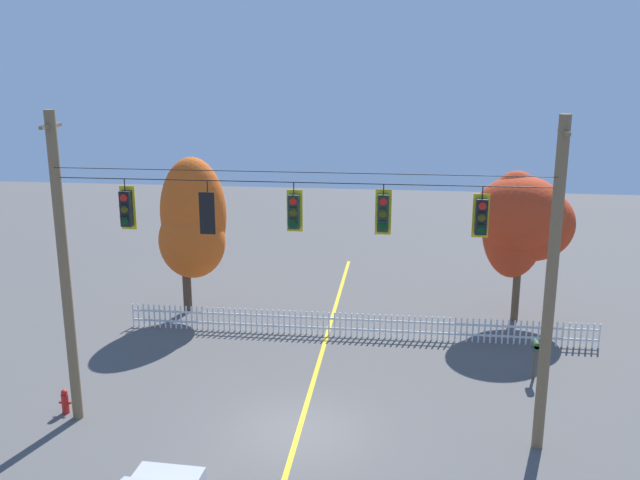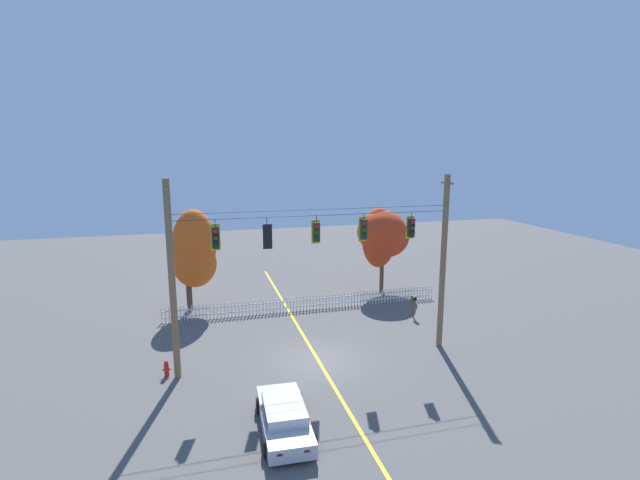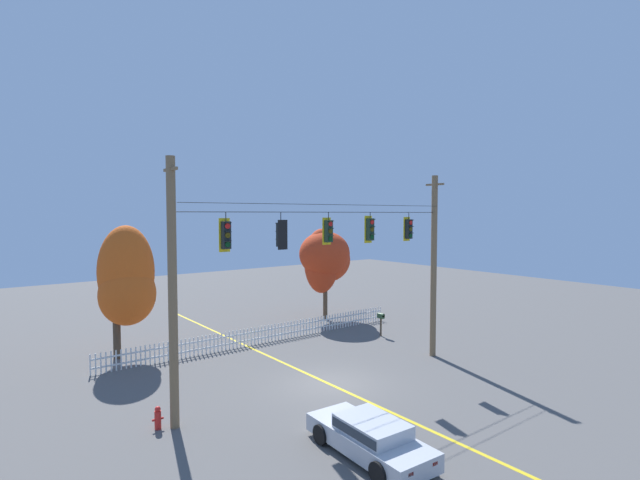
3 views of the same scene
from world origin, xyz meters
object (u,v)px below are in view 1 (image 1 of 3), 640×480
Objects in this scene: traffic_signal_eastbound_side at (126,208)px; traffic_signal_northbound_primary at (383,213)px; autumn_maple_mid at (522,220)px; traffic_signal_westbound_side at (208,212)px; traffic_signal_northbound_secondary at (481,217)px; roadside_mailbox at (536,348)px; fire_hydrant at (65,401)px; autumn_maple_near_fence at (193,225)px; traffic_signal_southbound_primary at (294,211)px.

traffic_signal_eastbound_side is 7.13m from traffic_signal_northbound_primary.
traffic_signal_westbound_side is at bearing -134.71° from autumn_maple_mid.
traffic_signal_westbound_side and traffic_signal_northbound_secondary have the same top height.
roadside_mailbox is (-0.23, -5.78, -3.13)m from autumn_maple_mid.
traffic_signal_northbound_primary and traffic_signal_northbound_secondary have the same top height.
autumn_maple_mid is 18.43m from fire_hydrant.
traffic_signal_eastbound_side reaches higher than roadside_mailbox.
autumn_maple_mid reaches higher than fire_hydrant.
autumn_maple_mid is (13.50, 1.08, 0.34)m from autumn_maple_near_fence.
traffic_signal_northbound_primary reaches higher than autumn_maple_mid.
traffic_signal_westbound_side and traffic_signal_northbound_primary have the same top height.
traffic_signal_westbound_side is 1.06× the size of traffic_signal_southbound_primary.
fire_hydrant is 15.36m from roadside_mailbox.
traffic_signal_westbound_side is 7.82m from fire_hydrant.
traffic_signal_northbound_primary is at bearing 179.99° from traffic_signal_northbound_secondary.
traffic_signal_eastbound_side is at bearing -4.85° from fire_hydrant.
autumn_maple_near_fence is (-3.37, 9.15, -2.60)m from traffic_signal_westbound_side.
roadside_mailbox reaches higher than fire_hydrant.
autumn_maple_near_fence is 1.07× the size of autumn_maple_mid.
traffic_signal_northbound_primary is (4.78, 0.02, 0.11)m from traffic_signal_westbound_side.
traffic_signal_northbound_primary is at bearing -48.26° from autumn_maple_near_fence.
traffic_signal_eastbound_side and traffic_signal_northbound_primary have the same top height.
traffic_signal_northbound_secondary is at bearing 0.15° from traffic_signal_westbound_side.
traffic_signal_westbound_side is (2.35, -0.02, -0.04)m from traffic_signal_eastbound_side.
traffic_signal_eastbound_side reaches higher than autumn_maple_mid.
traffic_signal_eastbound_side is at bearing 179.53° from traffic_signal_westbound_side.
traffic_signal_eastbound_side and traffic_signal_southbound_primary have the same top height.
traffic_signal_southbound_primary and traffic_signal_northbound_secondary have the same top height.
traffic_signal_northbound_secondary is (7.34, 0.02, 0.07)m from traffic_signal_westbound_side.
traffic_signal_westbound_side is 1.05× the size of traffic_signal_northbound_secondary.
autumn_maple_near_fence is 13.55m from autumn_maple_mid.
fire_hydrant is at bearing 178.31° from traffic_signal_southbound_primary.
traffic_signal_eastbound_side reaches higher than autumn_maple_near_fence.
traffic_signal_northbound_primary is at bearing 0.02° from traffic_signal_southbound_primary.
traffic_signal_northbound_secondary is 14.33m from autumn_maple_near_fence.
traffic_signal_southbound_primary is at bearing -180.00° from traffic_signal_northbound_secondary.
traffic_signal_eastbound_side is at bearing -140.69° from autumn_maple_mid.
autumn_maple_mid is at bearing 39.31° from traffic_signal_eastbound_side.
fire_hydrant is (-2.50, 0.21, -6.17)m from traffic_signal_eastbound_side.
traffic_signal_northbound_secondary is 1.00× the size of roadside_mailbox.
traffic_signal_westbound_side is 0.22× the size of autumn_maple_near_fence.
autumn_maple_near_fence reaches higher than autumn_maple_mid.
autumn_maple_near_fence is (-1.02, 9.13, -2.64)m from traffic_signal_eastbound_side.
traffic_signal_northbound_secondary is 13.68m from fire_hydrant.
traffic_signal_eastbound_side and traffic_signal_westbound_side have the same top height.
fire_hydrant is at bearing 179.00° from traffic_signal_northbound_secondary.
traffic_signal_southbound_primary is 0.99× the size of traffic_signal_northbound_secondary.
autumn_maple_near_fence is 4.87× the size of roadside_mailbox.
roadside_mailbox is (2.56, 4.43, -5.46)m from traffic_signal_northbound_secondary.
traffic_signal_eastbound_side is 1.06× the size of traffic_signal_southbound_primary.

